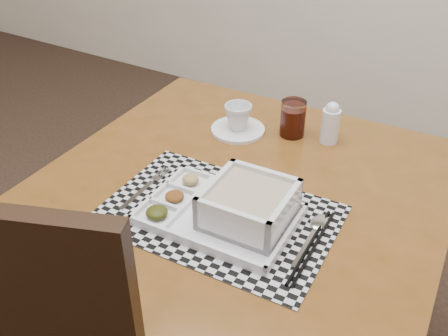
{
  "coord_description": "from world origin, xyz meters",
  "views": [
    {
      "loc": [
        1.35,
        -0.08,
        1.38
      ],
      "look_at": [
        0.89,
        0.68,
        0.79
      ],
      "focal_mm": 40.0,
      "sensor_mm": 36.0,
      "label": 1
    }
  ],
  "objects_px": {
    "dining_table": "(239,209)",
    "cup": "(238,117)",
    "serving_tray": "(238,209)",
    "juice_glass": "(293,120)",
    "creamer_bottle": "(330,123)"
  },
  "relations": [
    {
      "from": "serving_tray",
      "to": "dining_table",
      "type": "bearing_deg",
      "value": 117.97
    },
    {
      "from": "serving_tray",
      "to": "juice_glass",
      "type": "height_order",
      "value": "juice_glass"
    },
    {
      "from": "dining_table",
      "to": "serving_tray",
      "type": "xyz_separation_m",
      "value": [
        0.06,
        -0.12,
        0.11
      ]
    },
    {
      "from": "dining_table",
      "to": "cup",
      "type": "bearing_deg",
      "value": 120.68
    },
    {
      "from": "cup",
      "to": "serving_tray",
      "type": "bearing_deg",
      "value": -63.87
    },
    {
      "from": "dining_table",
      "to": "serving_tray",
      "type": "relative_size",
      "value": 2.94
    },
    {
      "from": "serving_tray",
      "to": "cup",
      "type": "height_order",
      "value": "serving_tray"
    },
    {
      "from": "dining_table",
      "to": "cup",
      "type": "distance_m",
      "value": 0.28
    },
    {
      "from": "juice_glass",
      "to": "creamer_bottle",
      "type": "distance_m",
      "value": 0.1
    },
    {
      "from": "juice_glass",
      "to": "dining_table",
      "type": "bearing_deg",
      "value": -90.99
    },
    {
      "from": "serving_tray",
      "to": "juice_glass",
      "type": "distance_m",
      "value": 0.4
    },
    {
      "from": "cup",
      "to": "creamer_bottle",
      "type": "relative_size",
      "value": 0.65
    },
    {
      "from": "dining_table",
      "to": "juice_glass",
      "type": "distance_m",
      "value": 0.31
    },
    {
      "from": "serving_tray",
      "to": "juice_glass",
      "type": "bearing_deg",
      "value": 98.24
    },
    {
      "from": "dining_table",
      "to": "serving_tray",
      "type": "distance_m",
      "value": 0.17
    }
  ]
}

